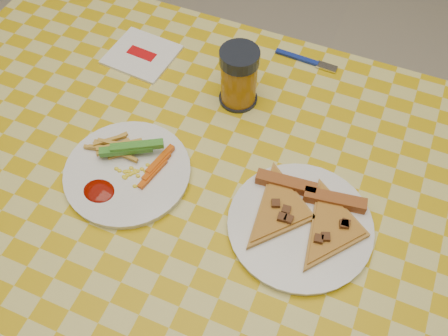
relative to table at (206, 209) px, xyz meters
The scene contains 9 objects.
ground 0.68m from the table, ahead, with size 8.00×8.00×0.00m, color beige.
table is the anchor object (origin of this frame).
plate_left 0.16m from the table, 169.38° to the right, with size 0.22×0.22×0.01m, color white.
plate_right 0.20m from the table, ahead, with size 0.24×0.24×0.01m, color white.
fries_veggies 0.18m from the table, behind, with size 0.17×0.16×0.04m.
pizza_slices 0.21m from the table, ahead, with size 0.24×0.22×0.02m.
drink_glass 0.26m from the table, 96.12° to the left, with size 0.08×0.08×0.13m.
napkin 0.38m from the table, 135.48° to the left, with size 0.15×0.14×0.01m.
fork 0.39m from the table, 79.21° to the left, with size 0.14×0.02×0.01m.
Camera 1 is at (0.21, -0.42, 1.51)m, focal length 40.00 mm.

